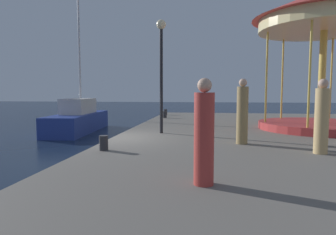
{
  "coord_description": "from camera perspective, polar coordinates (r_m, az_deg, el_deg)",
  "views": [
    {
      "loc": [
        3.27,
        -9.71,
        2.36
      ],
      "look_at": [
        1.26,
        5.16,
        1.06
      ],
      "focal_mm": 31.22,
      "sensor_mm": 36.0,
      "label": 1
    }
  ],
  "objects": [
    {
      "name": "bollard_north",
      "position": [
        17.8,
        -0.64,
        0.57
      ],
      "size": [
        0.24,
        0.24,
        0.4
      ],
      "primitive_type": "cylinder",
      "color": "#2D2D33",
      "rests_on": "quay_dock"
    },
    {
      "name": "lamp_post_mid_promenade",
      "position": [
        11.19,
        -1.33,
        11.89
      ],
      "size": [
        0.36,
        0.36,
        4.26
      ],
      "color": "black",
      "rests_on": "quay_dock"
    },
    {
      "name": "sailboat_blue",
      "position": [
        18.27,
        -17.07,
        -0.27
      ],
      "size": [
        2.44,
        6.57,
        8.0
      ],
      "color": "navy",
      "rests_on": "ground"
    },
    {
      "name": "person_far_corner",
      "position": [
        4.94,
        7.05,
        -3.46
      ],
      "size": [
        0.34,
        0.34,
        1.8
      ],
      "color": "#B23833",
      "rests_on": "quay_dock"
    },
    {
      "name": "quay_dock",
      "position": [
        10.54,
        27.67,
        -6.36
      ],
      "size": [
        13.72,
        25.28,
        0.8
      ],
      "primitive_type": "cube",
      "color": "slate",
      "rests_on": "ground"
    },
    {
      "name": "person_by_the_water",
      "position": [
        8.35,
        27.8,
        -0.22
      ],
      "size": [
        0.34,
        0.34,
        1.9
      ],
      "color": "tan",
      "rests_on": "quay_dock"
    },
    {
      "name": "person_near_carousel",
      "position": [
        9.08,
        14.31,
        0.8
      ],
      "size": [
        0.34,
        0.34,
        1.97
      ],
      "color": "#937A4C",
      "rests_on": "quay_dock"
    },
    {
      "name": "carousel",
      "position": [
        14.02,
        28.22,
        15.76
      ],
      "size": [
        5.74,
        5.74,
        5.74
      ],
      "color": "#B23333",
      "rests_on": "quay_dock"
    },
    {
      "name": "bollard_center",
      "position": [
        8.09,
        -12.45,
        -4.87
      ],
      "size": [
        0.24,
        0.24,
        0.4
      ],
      "primitive_type": "cylinder",
      "color": "#2D2D33",
      "rests_on": "quay_dock"
    },
    {
      "name": "bollard_south",
      "position": [
        20.03,
        -0.5,
        1.06
      ],
      "size": [
        0.24,
        0.24,
        0.4
      ],
      "primitive_type": "cylinder",
      "color": "#2D2D33",
      "rests_on": "quay_dock"
    },
    {
      "name": "ground_plane",
      "position": [
        10.51,
        -10.72,
        -8.13
      ],
      "size": [
        120.0,
        120.0,
        0.0
      ],
      "primitive_type": "plane",
      "color": "#162338"
    },
    {
      "name": "person_mid_promenade",
      "position": [
        9.55,
        27.76,
        0.21
      ],
      "size": [
        0.34,
        0.34,
        1.85
      ],
      "color": "#514C56",
      "rests_on": "quay_dock"
    }
  ]
}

